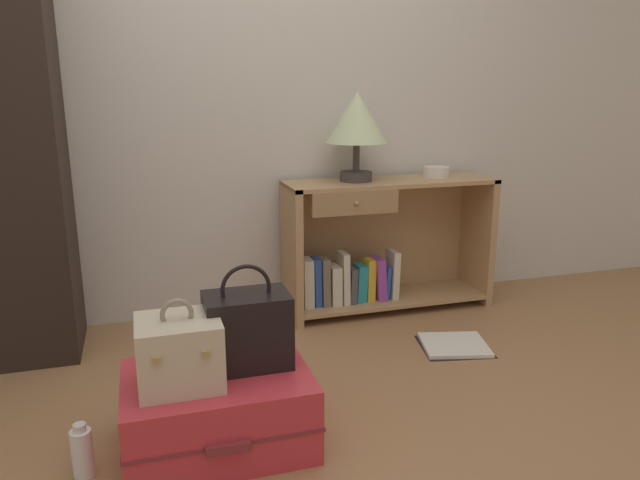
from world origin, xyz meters
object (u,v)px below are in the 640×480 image
at_px(bowl, 436,172).
at_px(table_lamp, 357,121).
at_px(open_book_on_floor, 454,345).
at_px(train_case, 179,352).
at_px(handbag, 247,329).
at_px(suitcase_large, 218,410).
at_px(bottle, 82,452).
at_px(bookshelf, 378,248).

bearing_deg(bowl, table_lamp, -178.79).
distance_m(table_lamp, bowl, 0.56).
bearing_deg(open_book_on_floor, train_case, -158.80).
relative_size(handbag, open_book_on_floor, 1.00).
xyz_separation_m(handbag, open_book_on_floor, (1.07, 0.43, -0.39)).
bearing_deg(train_case, bowl, 37.13).
xyz_separation_m(suitcase_large, handbag, (0.12, 0.04, 0.27)).
xyz_separation_m(table_lamp, train_case, (-1.02, -1.12, -0.66)).
xyz_separation_m(table_lamp, bowl, (0.48, 0.01, -0.29)).
bearing_deg(train_case, table_lamp, 47.78).
relative_size(table_lamp, bottle, 2.54).
height_order(bookshelf, bottle, bookshelf).
xyz_separation_m(bookshelf, table_lamp, (-0.13, 0.01, 0.69)).
distance_m(table_lamp, suitcase_large, 1.68).
height_order(suitcase_large, handbag, handbag).
distance_m(bookshelf, table_lamp, 0.71).
xyz_separation_m(suitcase_large, train_case, (-0.12, -0.03, 0.25)).
bearing_deg(table_lamp, bottle, -139.71).
height_order(handbag, bottle, handbag).
xyz_separation_m(bottle, open_book_on_floor, (1.62, 0.52, -0.08)).
distance_m(train_case, bottle, 0.44).
relative_size(train_case, bottle, 1.62).
bearing_deg(train_case, bookshelf, 44.10).
bearing_deg(suitcase_large, train_case, -165.37).
relative_size(table_lamp, bowl, 3.23).
height_order(bottle, open_book_on_floor, bottle).
distance_m(suitcase_large, open_book_on_floor, 1.28).
bearing_deg(bookshelf, open_book_on_floor, -76.41).
distance_m(bowl, bottle, 2.25).
height_order(bookshelf, suitcase_large, bookshelf).
bearing_deg(suitcase_large, handbag, 20.47).
distance_m(table_lamp, bottle, 2.00).
distance_m(handbag, open_book_on_floor, 1.22).
relative_size(table_lamp, suitcase_large, 0.73).
relative_size(bowl, bottle, 0.79).
bearing_deg(handbag, suitcase_large, -159.53).
height_order(bookshelf, bowl, bowl).
relative_size(bookshelf, handbag, 3.13).
height_order(suitcase_large, bottle, suitcase_large).
distance_m(bottle, open_book_on_floor, 1.70).
distance_m(bookshelf, open_book_on_floor, 0.71).
bearing_deg(suitcase_large, bowl, 38.64).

